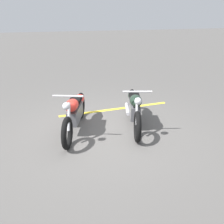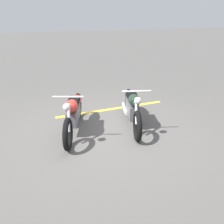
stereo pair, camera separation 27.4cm
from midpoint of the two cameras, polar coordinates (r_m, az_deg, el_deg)
ground_plane at (r=5.88m, az=0.19°, el=-4.30°), size 60.00×60.00×0.00m
motorcycle_bright_foreground at (r=5.78m, az=-7.07°, el=0.09°), size 2.15×0.87×1.04m
motorcycle_dark_foreground at (r=6.05m, az=6.34°, el=1.13°), size 2.18×0.79×1.04m
parking_stripe_near at (r=7.15m, az=1.87°, el=0.67°), size 0.37×3.20×0.01m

